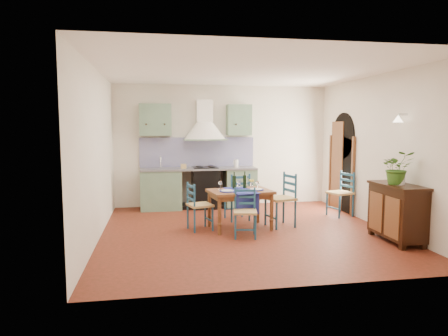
{
  "coord_description": "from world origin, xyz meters",
  "views": [
    {
      "loc": [
        -1.55,
        -6.76,
        1.86
      ],
      "look_at": [
        -0.34,
        0.3,
        1.11
      ],
      "focal_mm": 32.0,
      "sensor_mm": 36.0,
      "label": 1
    }
  ],
  "objects_px": {
    "dining_table": "(240,195)",
    "chair_near": "(245,212)",
    "sideboard": "(397,210)",
    "potted_plant": "(397,168)"
  },
  "relations": [
    {
      "from": "dining_table",
      "to": "chair_near",
      "type": "height_order",
      "value": "dining_table"
    },
    {
      "from": "sideboard",
      "to": "potted_plant",
      "type": "bearing_deg",
      "value": -148.74
    },
    {
      "from": "dining_table",
      "to": "potted_plant",
      "type": "relative_size",
      "value": 2.26
    },
    {
      "from": "dining_table",
      "to": "sideboard",
      "type": "relative_size",
      "value": 1.15
    },
    {
      "from": "dining_table",
      "to": "potted_plant",
      "type": "height_order",
      "value": "potted_plant"
    },
    {
      "from": "chair_near",
      "to": "potted_plant",
      "type": "xyz_separation_m",
      "value": [
        2.31,
        -0.7,
        0.78
      ]
    },
    {
      "from": "sideboard",
      "to": "potted_plant",
      "type": "relative_size",
      "value": 1.97
    },
    {
      "from": "chair_near",
      "to": "sideboard",
      "type": "height_order",
      "value": "sideboard"
    },
    {
      "from": "chair_near",
      "to": "sideboard",
      "type": "distance_m",
      "value": 2.44
    },
    {
      "from": "dining_table",
      "to": "chair_near",
      "type": "distance_m",
      "value": 0.58
    }
  ]
}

